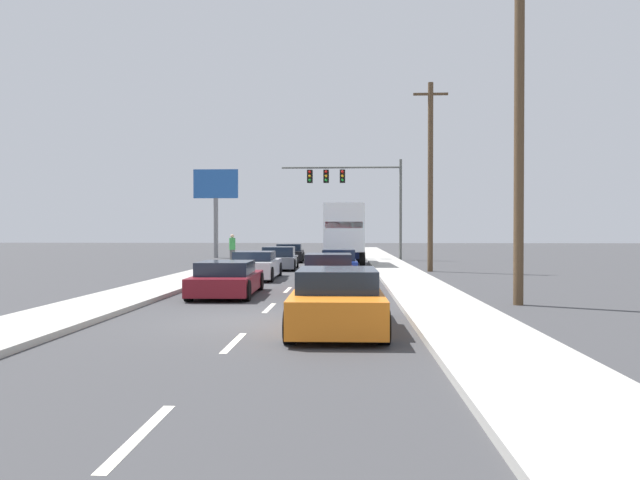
{
  "coord_description": "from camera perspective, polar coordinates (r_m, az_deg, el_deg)",
  "views": [
    {
      "loc": [
        2.11,
        -13.53,
        2.08
      ],
      "look_at": [
        0.66,
        18.14,
        1.64
      ],
      "focal_mm": 32.92,
      "sensor_mm": 36.0,
      "label": 1
    }
  ],
  "objects": [
    {
      "name": "ground_plane",
      "position": [
        38.64,
        -0.52,
        -2.28
      ],
      "size": [
        140.0,
        140.0,
        0.0
      ],
      "primitive_type": "plane",
      "color": "#3D3D3F"
    },
    {
      "name": "sidewalk_right",
      "position": [
        33.69,
        7.04,
        -2.62
      ],
      "size": [
        2.31,
        80.0,
        0.14
      ],
      "primitive_type": "cube",
      "color": "#B2AFA8",
      "rests_on": "ground_plane"
    },
    {
      "name": "sidewalk_left",
      "position": [
        34.27,
        -8.87,
        -2.57
      ],
      "size": [
        2.31,
        80.0,
        0.14
      ],
      "primitive_type": "cube",
      "color": "#B2AFA8",
      "rests_on": "ground_plane"
    },
    {
      "name": "lane_markings",
      "position": [
        35.99,
        -0.75,
        -2.5
      ],
      "size": [
        0.14,
        62.0,
        0.01
      ],
      "color": "silver",
      "rests_on": "ground_plane"
    },
    {
      "name": "car_black",
      "position": [
        40.51,
        -3.0,
        -1.33
      ],
      "size": [
        2.1,
        4.14,
        1.24
      ],
      "color": "black",
      "rests_on": "ground_plane"
    },
    {
      "name": "car_gray",
      "position": [
        32.41,
        -4.01,
        -1.86
      ],
      "size": [
        2.11,
        4.17,
        1.25
      ],
      "color": "slate",
      "rests_on": "ground_plane"
    },
    {
      "name": "car_white",
      "position": [
        25.96,
        -6.3,
        -2.54
      ],
      "size": [
        1.99,
        4.5,
        1.23
      ],
      "color": "white",
      "rests_on": "ground_plane"
    },
    {
      "name": "car_maroon",
      "position": [
        19.39,
        -9.04,
        -3.8
      ],
      "size": [
        2.06,
        4.46,
        1.13
      ],
      "color": "maroon",
      "rests_on": "ground_plane"
    },
    {
      "name": "box_truck",
      "position": [
        36.05,
        2.22,
        0.84
      ],
      "size": [
        2.66,
        7.66,
        3.7
      ],
      "color": "white",
      "rests_on": "ground_plane"
    },
    {
      "name": "car_blue",
      "position": [
        28.41,
        1.8,
        -2.24
      ],
      "size": [
        1.91,
        4.62,
        1.24
      ],
      "color": "#1E389E",
      "rests_on": "ground_plane"
    },
    {
      "name": "car_red",
      "position": [
        20.84,
        0.83,
        -3.32
      ],
      "size": [
        1.99,
        4.7,
        1.3
      ],
      "color": "red",
      "rests_on": "ground_plane"
    },
    {
      "name": "car_orange",
      "position": [
        12.61,
        1.68,
        -5.94
      ],
      "size": [
        2.01,
        4.58,
        1.3
      ],
      "color": "orange",
      "rests_on": "ground_plane"
    },
    {
      "name": "traffic_signal_mast",
      "position": [
        43.56,
        2.64,
        5.52
      ],
      "size": [
        8.89,
        0.69,
        7.42
      ],
      "color": "#595B56",
      "rests_on": "ground_plane"
    },
    {
      "name": "utility_pole_near",
      "position": [
        17.86,
        18.79,
        11.33
      ],
      "size": [
        1.8,
        0.28,
        10.43
      ],
      "color": "brown",
      "rests_on": "ground_plane"
    },
    {
      "name": "utility_pole_mid",
      "position": [
        31.33,
        10.68,
        6.27
      ],
      "size": [
        1.8,
        0.28,
        9.87
      ],
      "color": "brown",
      "rests_on": "ground_plane"
    },
    {
      "name": "roadside_billboard",
      "position": [
        47.64,
        -10.09,
        4.24
      ],
      "size": [
        3.57,
        0.36,
        7.06
      ],
      "color": "slate",
      "rests_on": "ground_plane"
    },
    {
      "name": "pedestrian_near_corner",
      "position": [
        36.67,
        -8.52,
        -0.84
      ],
      "size": [
        0.38,
        0.38,
        1.79
      ],
      "color": "#3F3F42",
      "rests_on": "sidewalk_left"
    }
  ]
}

